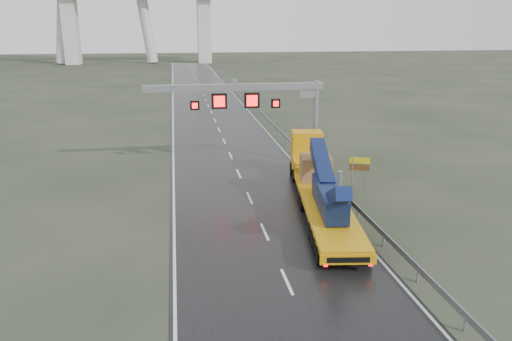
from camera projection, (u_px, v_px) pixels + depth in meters
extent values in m
plane|color=#262C1F|center=(278.00, 263.00, 25.49)|extent=(400.00, 400.00, 0.00)
cube|color=black|center=(215.00, 120.00, 63.38)|extent=(11.00, 200.00, 0.02)
cube|color=beige|center=(314.00, 162.00, 43.56)|extent=(1.20, 1.20, 0.30)
cylinder|color=gray|center=(315.00, 123.00, 42.59)|extent=(0.48, 0.48, 7.20)
cube|color=gray|center=(235.00, 87.00, 40.63)|extent=(14.80, 0.55, 0.55)
cube|color=gray|center=(307.00, 92.00, 41.70)|extent=(1.40, 0.35, 0.90)
cube|color=gray|center=(235.00, 82.00, 40.50)|extent=(0.35, 0.35, 0.35)
cube|color=black|center=(219.00, 101.00, 40.69)|extent=(1.25, 0.25, 1.25)
cube|color=#FF0C0C|center=(219.00, 101.00, 40.56)|extent=(0.90, 0.02, 0.90)
cube|color=black|center=(252.00, 100.00, 41.10)|extent=(1.25, 0.25, 1.25)
cube|color=#FF0C0C|center=(252.00, 101.00, 40.97)|extent=(0.90, 0.02, 0.90)
cube|color=black|center=(195.00, 105.00, 40.47)|extent=(0.75, 0.25, 0.75)
cube|color=#FF0C0C|center=(195.00, 106.00, 40.34)|extent=(0.54, 0.02, 0.54)
cube|color=black|center=(276.00, 103.00, 41.50)|extent=(0.75, 0.25, 0.75)
cube|color=#FF0C0C|center=(276.00, 104.00, 41.36)|extent=(0.54, 0.02, 0.54)
cube|color=beige|center=(71.00, 29.00, 149.79)|extent=(4.00, 6.00, 21.00)
cube|color=beige|center=(204.00, 28.00, 155.91)|extent=(4.00, 6.00, 21.00)
cube|color=#C99F0B|center=(326.00, 206.00, 30.56)|extent=(4.48, 13.58, 0.33)
cube|color=#C99F0B|center=(348.00, 259.00, 24.08)|extent=(2.75, 0.49, 0.52)
cube|color=black|center=(349.00, 260.00, 24.02)|extent=(2.08, 0.31, 0.29)
cube|color=#FF0505|center=(326.00, 266.00, 24.07)|extent=(0.21, 0.07, 0.11)
cube|color=#FF0505|center=(371.00, 265.00, 24.12)|extent=(0.21, 0.07, 0.11)
cube|color=#C99F0B|center=(312.00, 169.00, 37.22)|extent=(2.61, 1.47, 0.48)
cube|color=#C99F0B|center=(309.00, 166.00, 38.74)|extent=(2.85, 3.17, 1.14)
cube|color=#C99F0B|center=(307.00, 147.00, 40.07)|extent=(2.62, 2.21, 2.48)
cube|color=black|center=(305.00, 140.00, 40.92)|extent=(2.18, 0.35, 1.14)
cube|color=#101A4C|center=(329.00, 198.00, 29.39)|extent=(2.11, 5.84, 1.33)
cube|color=#101A4C|center=(322.00, 164.00, 32.27)|extent=(1.67, 5.33, 2.43)
cube|color=#101A4C|center=(337.00, 197.00, 26.87)|extent=(1.37, 3.86, 2.30)
cylinder|color=gray|center=(340.00, 184.00, 29.16)|extent=(0.32, 0.32, 1.52)
cube|color=brown|center=(316.00, 168.00, 35.02)|extent=(2.36, 2.36, 1.71)
cylinder|color=black|center=(338.00, 244.00, 26.60)|extent=(2.87, 1.32, 0.95)
cylinder|color=black|center=(320.00, 201.00, 32.99)|extent=(2.87, 1.32, 0.95)
cylinder|color=black|center=(306.00, 168.00, 40.38)|extent=(2.69, 1.39, 1.05)
cylinder|color=gray|center=(352.00, 174.00, 36.28)|extent=(0.08, 0.08, 2.51)
cylinder|color=gray|center=(366.00, 173.00, 36.44)|extent=(0.08, 0.08, 2.51)
cube|color=#D6C40B|center=(360.00, 161.00, 36.08)|extent=(1.40, 0.57, 0.42)
cube|color=#553718|center=(359.00, 168.00, 36.23)|extent=(1.40, 0.57, 0.47)
cube|color=red|center=(306.00, 161.00, 42.75)|extent=(0.62, 0.39, 1.00)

